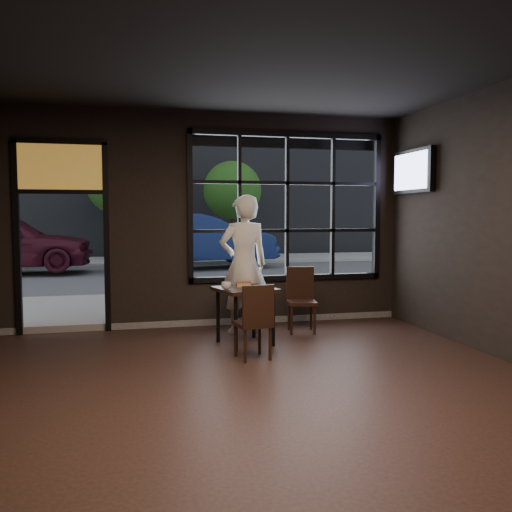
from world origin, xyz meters
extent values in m
cube|color=black|center=(0.00, 0.00, -0.01)|extent=(6.00, 7.00, 0.02)
cube|color=black|center=(0.00, 0.00, 3.21)|extent=(6.00, 7.00, 0.02)
cube|color=black|center=(1.20, 3.50, 1.80)|extent=(3.06, 0.12, 2.28)
cube|color=orange|center=(-2.10, 3.50, 2.35)|extent=(1.20, 0.06, 0.70)
cube|color=#545456|center=(0.00, 24.00, -0.02)|extent=(60.00, 41.00, 0.04)
cube|color=#5B5956|center=(0.00, 23.00, 7.50)|extent=(28.00, 12.00, 15.00)
cube|color=black|center=(0.26, 2.24, 0.37)|extent=(0.84, 0.84, 0.74)
cube|color=black|center=(0.20, 1.52, 0.44)|extent=(0.44, 0.44, 0.88)
cube|color=black|center=(1.20, 2.74, 0.46)|extent=(0.47, 0.47, 0.93)
imported|color=white|center=(0.39, 2.93, 0.98)|extent=(0.77, 0.56, 1.96)
imported|color=silver|center=(-0.01, 2.11, 0.79)|extent=(0.13, 0.13, 0.10)
cube|color=black|center=(2.93, 2.78, 2.32)|extent=(0.12, 1.09, 0.64)
imported|color=#121F4C|center=(0.88, 12.11, 0.90)|extent=(5.10, 2.51, 1.61)
imported|color=#45101D|center=(-4.62, 11.77, 0.92)|extent=(4.87, 2.05, 1.64)
cylinder|color=#332114|center=(-1.48, 15.29, 1.06)|extent=(0.19, 0.19, 2.13)
sphere|color=#2A5B1B|center=(-1.48, 15.29, 2.80)|extent=(2.32, 2.32, 2.32)
cylinder|color=#332114|center=(2.52, 14.93, 0.97)|extent=(0.18, 0.18, 1.94)
sphere|color=#345A25|center=(2.52, 14.93, 2.56)|extent=(2.12, 2.12, 2.12)
camera|label=1|loc=(-1.19, -4.55, 1.68)|focal=38.00mm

